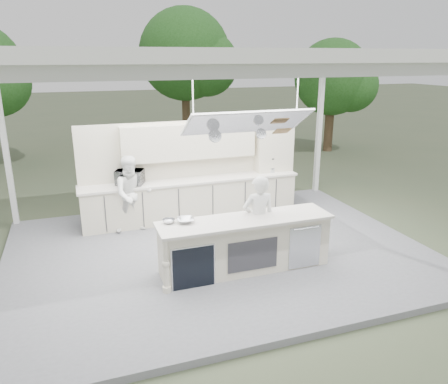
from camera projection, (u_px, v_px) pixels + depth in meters
name	position (u px, v px, depth m)	size (l,w,h in m)	color
ground	(218.00, 255.00, 8.65)	(90.00, 90.00, 0.00)	#464D35
stage_deck	(218.00, 253.00, 8.63)	(8.00, 6.00, 0.12)	slate
tent	(218.00, 60.00, 7.53)	(8.20, 6.20, 3.86)	white
demo_island	(244.00, 244.00, 7.71)	(3.10, 0.79, 0.95)	beige
back_counter	(192.00, 198.00, 10.18)	(5.08, 0.72, 0.95)	beige
back_wall_unit	(207.00, 154.00, 10.23)	(5.05, 0.48, 2.25)	beige
tree_cluster	(131.00, 70.00, 16.42)	(19.55, 9.40, 5.85)	brown
head_chef	(258.00, 220.00, 7.91)	(0.60, 0.39, 1.65)	white
sous_chef	(132.00, 194.00, 9.32)	(0.81, 0.63, 1.67)	white
toaster_oven	(130.00, 177.00, 9.59)	(0.59, 0.40, 0.33)	silver
bowl_large	(185.00, 220.00, 7.41)	(0.30, 0.30, 0.07)	silver
bowl_small	(169.00, 221.00, 7.39)	(0.21, 0.21, 0.07)	#BBBDC2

